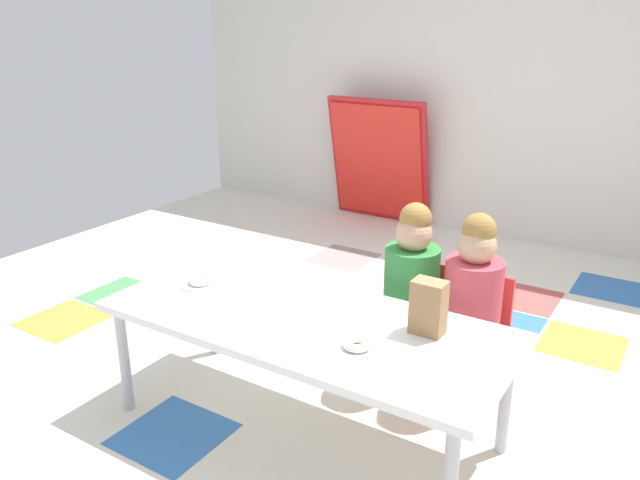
# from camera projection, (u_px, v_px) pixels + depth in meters

# --- Properties ---
(ground_plane) EXTENTS (6.15, 5.04, 0.02)m
(ground_plane) POSITION_uv_depth(u_px,v_px,m) (363.00, 372.00, 3.26)
(ground_plane) COLOR silver
(back_wall) EXTENTS (6.15, 0.10, 2.51)m
(back_wall) POSITION_uv_depth(u_px,v_px,m) (524.00, 81.00, 4.84)
(back_wall) COLOR beige
(back_wall) RESTS_ON ground_plane
(craft_table) EXTENTS (1.71, 0.74, 0.55)m
(craft_table) POSITION_uv_depth(u_px,v_px,m) (305.00, 327.00, 2.64)
(craft_table) COLOR white
(craft_table) RESTS_ON ground_plane
(seated_child_near_camera) EXTENTS (0.32, 0.31, 0.92)m
(seated_child_near_camera) POSITION_uv_depth(u_px,v_px,m) (412.00, 278.00, 2.99)
(seated_child_near_camera) COLOR red
(seated_child_near_camera) RESTS_ON ground_plane
(seated_child_middle_seat) EXTENTS (0.33, 0.33, 0.92)m
(seated_child_middle_seat) POSITION_uv_depth(u_px,v_px,m) (474.00, 292.00, 2.84)
(seated_child_middle_seat) COLOR red
(seated_child_middle_seat) RESTS_ON ground_plane
(folded_activity_table) EXTENTS (0.90, 0.29, 1.09)m
(folded_activity_table) POSITION_uv_depth(u_px,v_px,m) (379.00, 161.00, 5.49)
(folded_activity_table) COLOR red
(folded_activity_table) RESTS_ON ground_plane
(paper_bag_brown) EXTENTS (0.13, 0.09, 0.22)m
(paper_bag_brown) POSITION_uv_depth(u_px,v_px,m) (428.00, 307.00, 2.46)
(paper_bag_brown) COLOR #9E754C
(paper_bag_brown) RESTS_ON craft_table
(paper_plate_near_edge) EXTENTS (0.18, 0.18, 0.01)m
(paper_plate_near_edge) POSITION_uv_depth(u_px,v_px,m) (201.00, 284.00, 2.93)
(paper_plate_near_edge) COLOR white
(paper_plate_near_edge) RESTS_ON craft_table
(donut_powdered_on_plate) EXTENTS (0.11, 0.11, 0.03)m
(donut_powdered_on_plate) POSITION_uv_depth(u_px,v_px,m) (200.00, 280.00, 2.93)
(donut_powdered_on_plate) COLOR white
(donut_powdered_on_plate) RESTS_ON craft_table
(donut_powdered_loose) EXTENTS (0.11, 0.11, 0.03)m
(donut_powdered_loose) POSITION_uv_depth(u_px,v_px,m) (357.00, 344.00, 2.37)
(donut_powdered_loose) COLOR white
(donut_powdered_loose) RESTS_ON craft_table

